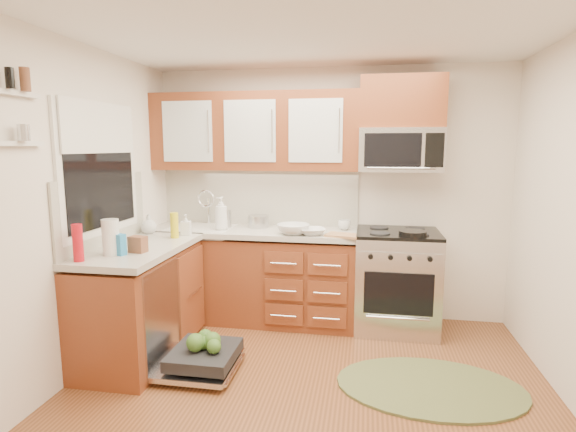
% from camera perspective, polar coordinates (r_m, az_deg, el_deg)
% --- Properties ---
extents(floor, '(3.50, 3.50, 0.00)m').
position_cam_1_polar(floor, '(3.31, 2.07, -22.73)').
color(floor, brown).
rests_on(floor, ground).
extents(ceiling, '(3.50, 3.50, 0.00)m').
position_cam_1_polar(ceiling, '(2.92, 2.36, 24.04)').
color(ceiling, white).
rests_on(ceiling, ground).
extents(wall_back, '(3.50, 0.04, 2.50)m').
position_cam_1_polar(wall_back, '(4.59, 5.18, 2.75)').
color(wall_back, silver).
rests_on(wall_back, ground).
extents(wall_front, '(3.50, 0.04, 2.50)m').
position_cam_1_polar(wall_front, '(1.21, -9.47, -14.75)').
color(wall_front, silver).
rests_on(wall_front, ground).
extents(wall_left, '(0.04, 3.50, 2.50)m').
position_cam_1_polar(wall_left, '(3.55, -27.06, 0.04)').
color(wall_left, silver).
rests_on(wall_left, ground).
extents(base_cabinet_back, '(2.05, 0.60, 0.85)m').
position_cam_1_polar(base_cabinet_back, '(4.58, -4.46, -7.80)').
color(base_cabinet_back, brown).
rests_on(base_cabinet_back, ground).
extents(base_cabinet_left, '(0.60, 1.25, 0.85)m').
position_cam_1_polar(base_cabinet_left, '(4.01, -18.14, -10.65)').
color(base_cabinet_left, brown).
rests_on(base_cabinet_left, ground).
extents(countertop_back, '(2.07, 0.64, 0.05)m').
position_cam_1_polar(countertop_back, '(4.46, -4.57, -1.97)').
color(countertop_back, beige).
rests_on(countertop_back, base_cabinet_back).
extents(countertop_left, '(0.64, 1.27, 0.05)m').
position_cam_1_polar(countertop_left, '(3.88, -18.35, -4.03)').
color(countertop_left, beige).
rests_on(countertop_left, base_cabinet_left).
extents(backsplash_back, '(2.05, 0.02, 0.57)m').
position_cam_1_polar(backsplash_back, '(4.69, -3.71, 2.42)').
color(backsplash_back, beige).
rests_on(backsplash_back, ground).
extents(backsplash_left, '(0.02, 1.25, 0.57)m').
position_cam_1_polar(backsplash_left, '(3.97, -22.32, 0.60)').
color(backsplash_left, beige).
rests_on(backsplash_left, ground).
extents(upper_cabinets, '(2.05, 0.35, 0.75)m').
position_cam_1_polar(upper_cabinets, '(4.51, -4.28, 10.62)').
color(upper_cabinets, brown).
rests_on(upper_cabinets, ground).
extents(cabinet_over_mw, '(0.76, 0.35, 0.47)m').
position_cam_1_polar(cabinet_over_mw, '(4.40, 14.27, 13.81)').
color(cabinet_over_mw, brown).
rests_on(cabinet_over_mw, ground).
extents(range, '(0.76, 0.64, 0.95)m').
position_cam_1_polar(range, '(4.42, 13.58, -7.96)').
color(range, silver).
rests_on(range, ground).
extents(microwave, '(0.76, 0.38, 0.40)m').
position_cam_1_polar(microwave, '(4.36, 14.07, 8.14)').
color(microwave, silver).
rests_on(microwave, ground).
extents(sink, '(0.62, 0.50, 0.26)m').
position_cam_1_polar(sink, '(4.61, -10.95, -2.99)').
color(sink, white).
rests_on(sink, ground).
extents(dishwasher, '(0.70, 0.60, 0.20)m').
position_cam_1_polar(dishwasher, '(3.71, -11.15, -17.43)').
color(dishwasher, silver).
rests_on(dishwasher, ground).
extents(window, '(0.03, 1.05, 1.05)m').
position_cam_1_polar(window, '(3.92, -22.80, 5.48)').
color(window, white).
rests_on(window, ground).
extents(window_blind, '(0.02, 0.96, 0.40)m').
position_cam_1_polar(window_blind, '(3.90, -22.78, 10.32)').
color(window_blind, white).
rests_on(window_blind, ground).
extents(shelf_upper, '(0.04, 0.40, 0.03)m').
position_cam_1_polar(shelf_upper, '(3.24, -31.44, 13.20)').
color(shelf_upper, white).
rests_on(shelf_upper, ground).
extents(shelf_lower, '(0.04, 0.40, 0.03)m').
position_cam_1_polar(shelf_lower, '(3.22, -31.00, 7.90)').
color(shelf_lower, white).
rests_on(shelf_lower, ground).
extents(rug, '(1.54, 1.23, 0.02)m').
position_cam_1_polar(rug, '(3.62, 17.61, -19.98)').
color(rug, olive).
rests_on(rug, ground).
extents(skillet, '(0.25, 0.25, 0.05)m').
position_cam_1_polar(skillet, '(4.12, 15.54, -2.13)').
color(skillet, black).
rests_on(skillet, range).
extents(stock_pot, '(0.23, 0.23, 0.12)m').
position_cam_1_polar(stock_pot, '(4.52, -3.78, -0.68)').
color(stock_pot, silver).
rests_on(stock_pot, countertop_back).
extents(cutting_board, '(0.34, 0.27, 0.02)m').
position_cam_1_polar(cutting_board, '(4.10, 7.00, -2.45)').
color(cutting_board, '#AB7D4E').
rests_on(cutting_board, countertop_back).
extents(canister, '(0.15, 0.15, 0.18)m').
position_cam_1_polar(canister, '(4.53, -7.91, -0.38)').
color(canister, silver).
rests_on(canister, countertop_back).
extents(paper_towel_roll, '(0.13, 0.13, 0.27)m').
position_cam_1_polar(paper_towel_roll, '(3.61, -21.59, -2.51)').
color(paper_towel_roll, white).
rests_on(paper_towel_roll, countertop_left).
extents(mustard_bottle, '(0.07, 0.07, 0.23)m').
position_cam_1_polar(mustard_bottle, '(4.11, -14.23, -1.16)').
color(mustard_bottle, gold).
rests_on(mustard_bottle, countertop_left).
extents(red_bottle, '(0.08, 0.08, 0.27)m').
position_cam_1_polar(red_bottle, '(3.50, -25.13, -3.10)').
color(red_bottle, red).
rests_on(red_bottle, countertop_left).
extents(wooden_box, '(0.14, 0.11, 0.12)m').
position_cam_1_polar(wooden_box, '(3.65, -18.52, -3.43)').
color(wooden_box, brown).
rests_on(wooden_box, countertop_left).
extents(blue_carton, '(0.11, 0.09, 0.16)m').
position_cam_1_polar(blue_carton, '(3.60, -20.69, -3.41)').
color(blue_carton, '#2981C3').
rests_on(blue_carton, countertop_left).
extents(bowl_a, '(0.32, 0.32, 0.06)m').
position_cam_1_polar(bowl_a, '(4.15, 3.02, -1.98)').
color(bowl_a, '#999999').
rests_on(bowl_a, countertop_back).
extents(bowl_b, '(0.35, 0.35, 0.09)m').
position_cam_1_polar(bowl_b, '(4.17, 0.68, -1.68)').
color(bowl_b, '#999999').
rests_on(bowl_b, countertop_back).
extents(cup, '(0.15, 0.15, 0.10)m').
position_cam_1_polar(cup, '(4.41, 7.16, -1.14)').
color(cup, '#999999').
rests_on(cup, countertop_back).
extents(soap_bottle_a, '(0.16, 0.17, 0.33)m').
position_cam_1_polar(soap_bottle_a, '(4.38, -8.49, 0.29)').
color(soap_bottle_a, '#999999').
rests_on(soap_bottle_a, countertop_back).
extents(soap_bottle_b, '(0.10, 0.10, 0.19)m').
position_cam_1_polar(soap_bottle_b, '(4.23, -12.86, -1.10)').
color(soap_bottle_b, '#999999').
rests_on(soap_bottle_b, countertop_left).
extents(soap_bottle_c, '(0.19, 0.19, 0.18)m').
position_cam_1_polar(soap_bottle_c, '(4.39, -17.26, -0.97)').
color(soap_bottle_c, '#999999').
rests_on(soap_bottle_c, countertop_left).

